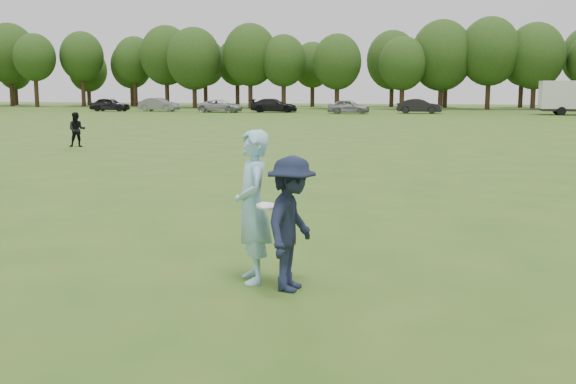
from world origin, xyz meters
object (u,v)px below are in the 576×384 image
object	(u,v)px
defender	(291,224)
car_a	(110,104)
car_f	(419,106)
car_b	(159,105)
thrower	(253,207)
car_c	(221,106)
car_d	(274,105)
car_e	(349,107)
player_far_a	(77,130)

from	to	relation	value
defender	car_a	bearing A→B (deg)	36.52
car_f	car_b	bearing A→B (deg)	92.30
thrower	car_f	bearing A→B (deg)	154.85
car_f	car_c	bearing A→B (deg)	96.68
defender	car_d	distance (m)	62.36
car_b	car_d	bearing A→B (deg)	-85.27
defender	car_c	world-z (taller)	defender
defender	car_f	world-z (taller)	defender
defender	car_e	size ratio (longest dim) A/B	0.42
car_b	car_d	size ratio (longest dim) A/B	0.90
car_b	car_f	xyz separation A→B (m)	(27.88, -0.29, -0.00)
thrower	car_e	size ratio (longest dim) A/B	0.49
car_d	car_f	bearing A→B (deg)	-93.23
car_d	car_e	size ratio (longest dim) A/B	1.18
thrower	defender	world-z (taller)	thrower
car_d	car_a	bearing A→B (deg)	88.50
defender	car_f	bearing A→B (deg)	7.49
thrower	car_a	distance (m)	68.09
player_far_a	car_f	distance (m)	44.13
player_far_a	car_f	bearing A→B (deg)	48.09
car_b	car_e	world-z (taller)	car_b
car_b	car_a	bearing A→B (deg)	103.89
player_far_a	defender	bearing A→B (deg)	-77.68
defender	car_c	size ratio (longest dim) A/B	0.37
thrower	car_f	world-z (taller)	thrower
car_b	car_e	xyz separation A→B (m)	(21.10, -2.62, -0.02)
thrower	car_b	distance (m)	66.37
player_far_a	car_f	xyz separation A→B (m)	(13.71, 41.94, -0.04)
car_a	car_b	xyz separation A→B (m)	(5.40, 0.76, -0.00)
car_f	car_d	bearing A→B (deg)	92.76
thrower	car_e	world-z (taller)	thrower
car_f	car_e	bearing A→B (deg)	111.84
thrower	car_c	distance (m)	62.10
car_e	car_d	bearing A→B (deg)	73.34
defender	player_far_a	world-z (taller)	defender
car_e	car_c	bearing A→B (deg)	85.32
car_c	car_e	size ratio (longest dim) A/B	1.13
defender	player_far_a	xyz separation A→B (m)	(-13.57, 18.60, -0.11)
car_c	player_far_a	bearing A→B (deg)	-168.09
car_b	car_e	bearing A→B (deg)	-91.23
defender	car_e	xyz separation A→B (m)	(-6.65, 58.21, -0.17)
car_a	car_d	bearing A→B (deg)	-90.53
player_far_a	car_f	size ratio (longest dim) A/B	0.35
thrower	car_e	xyz separation A→B (m)	(-6.06, 57.94, -0.32)
defender	car_a	world-z (taller)	defender
car_b	car_c	distance (m)	7.75
thrower	car_b	world-z (taller)	thrower
car_a	car_d	world-z (taller)	car_a
car_e	car_f	bearing A→B (deg)	-71.56
defender	car_b	bearing A→B (deg)	32.14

